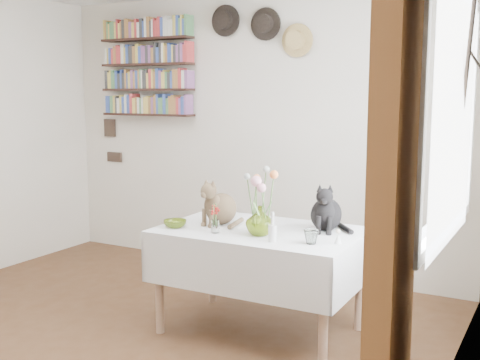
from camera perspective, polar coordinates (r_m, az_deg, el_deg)
The scene contains 16 objects.
room at distance 3.63m, azimuth -15.60°, elevation 2.20°, with size 4.08×4.58×2.58m.
window at distance 3.43m, azimuth 19.36°, elevation 4.14°, with size 0.12×1.52×1.32m.
curtain at distance 2.58m, azimuth 14.25°, elevation -2.41°, with size 0.12×0.38×2.10m, color brown.
dining_table at distance 4.07m, azimuth 1.93°, elevation -7.10°, with size 1.33×0.86×0.71m.
tabby_cat at distance 4.16m, azimuth -1.79°, elevation -1.95°, with size 0.22×0.28×0.33m, color brown, non-canonical shape.
black_cat at distance 4.01m, azimuth 8.19°, elevation -2.43°, with size 0.22×0.28×0.33m, color black, non-canonical shape.
flower_vase at distance 3.84m, azimuth 1.90°, elevation -3.86°, with size 0.18×0.18×0.19m, color #A5BF36.
green_bowl at distance 4.10m, azimuth -6.18°, elevation -4.13°, with size 0.16×0.16×0.05m, color #A5BF36.
drinking_glass at distance 3.66m, azimuth 6.77°, elevation -5.36°, with size 0.10×0.10×0.09m, color white.
candlestick at distance 3.69m, azimuth 3.10°, elevation -4.92°, with size 0.05×0.05×0.19m.
berry_jar at distance 3.91m, azimuth -2.36°, elevation -3.65°, with size 0.05×0.05×0.22m.
porcelain_figurine at distance 3.69m, azimuth 9.28°, elevation -5.39°, with size 0.05×0.05×0.09m.
flower_bouquet at distance 3.81m, azimuth 1.96°, elevation -0.19°, with size 0.17×0.12×0.39m.
bookshelf_unit at distance 5.97m, azimuth -8.81°, elevation 10.41°, with size 1.00×0.16×0.91m.
wall_hats at distance 5.36m, azimuth 2.00°, elevation 14.21°, with size 0.98×0.09×0.48m.
wall_art_plaques at distance 6.37m, azimuth -12.06°, elevation 3.73°, with size 0.21×0.02×0.44m.
Camera 1 is at (2.53, -2.57, 1.62)m, focal length 45.00 mm.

